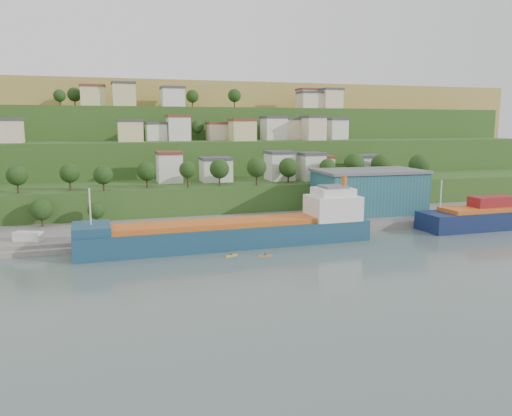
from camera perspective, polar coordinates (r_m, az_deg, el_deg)
name	(u,v)px	position (r m, az deg, el deg)	size (l,w,h in m)	color
ground	(264,255)	(108.35, 0.98, -5.37)	(500.00, 500.00, 0.00)	#465552
quay	(301,225)	(140.72, 5.18, -1.96)	(220.00, 26.00, 4.00)	slate
pebble_beach	(3,249)	(126.66, -26.93, -4.24)	(40.00, 18.00, 2.40)	slate
hillside	(167,178)	(271.62, -10.15, 3.44)	(360.00, 210.77, 96.00)	#284719
cargo_ship_near	(238,233)	(116.32, -2.04, -2.93)	(68.39, 12.13, 17.53)	#143C4E
warehouse	(368,191)	(151.89, 12.72, 1.91)	(31.57, 19.95, 12.80)	#1E515B
caravan	(28,238)	(123.57, -24.60, -3.14)	(6.10, 2.54, 2.85)	silver
dinghy	(44,241)	(123.96, -23.04, -3.50)	(3.67, 1.38, 0.73)	silver
kayak_orange	(265,255)	(107.34, 1.07, -5.39)	(3.02, 1.12, 0.74)	orange
kayak_yellow	(231,255)	(107.53, -2.85, -5.38)	(2.96, 1.47, 0.74)	gold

